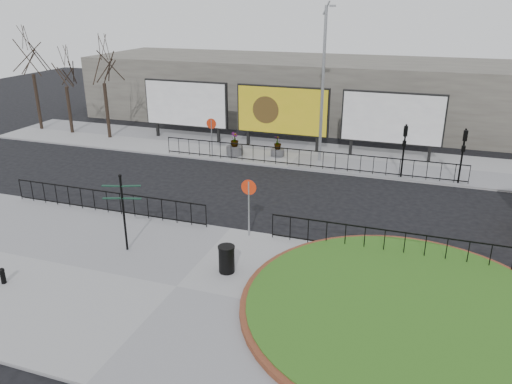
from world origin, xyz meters
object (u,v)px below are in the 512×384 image
at_px(billboard_mid, 282,111).
at_px(litter_bin, 227,259).
at_px(planter_a, 235,148).
at_px(bollard, 3,275).
at_px(planter_b, 278,149).
at_px(fingerpost_sign, 123,205).
at_px(lamp_post, 323,83).

distance_m(billboard_mid, litter_bin, 16.82).
xyz_separation_m(billboard_mid, planter_a, (-2.36, -2.63, -2.00)).
relative_size(billboard_mid, bollard, 10.45).
distance_m(litter_bin, planter_a, 14.76).
bearing_deg(planter_b, bollard, -104.48).
bearing_deg(fingerpost_sign, litter_bin, -18.77).
bearing_deg(fingerpost_sign, lamp_post, 57.24).
xyz_separation_m(lamp_post, litter_bin, (-0.24, -14.50, -4.19)).
xyz_separation_m(fingerpost_sign, planter_a, (-0.74, 13.53, -1.43)).
height_order(lamp_post, planter_b, lamp_post).
bearing_deg(litter_bin, planter_b, 99.64).
bearing_deg(planter_b, fingerpost_sign, -97.70).
bearing_deg(bollard, litter_bin, 24.93).
height_order(billboard_mid, planter_a, billboard_mid).
height_order(bollard, planter_a, planter_a).
height_order(fingerpost_sign, bollard, fingerpost_sign).
distance_m(lamp_post, bollard, 19.71).
bearing_deg(litter_bin, lamp_post, 89.03).
bearing_deg(fingerpost_sign, billboard_mid, 69.58).
distance_m(bollard, planter_a, 17.23).
height_order(lamp_post, litter_bin, lamp_post).
relative_size(fingerpost_sign, bollard, 5.32).
distance_m(billboard_mid, fingerpost_sign, 16.25).
relative_size(lamp_post, planter_a, 6.30).
bearing_deg(lamp_post, planter_a, -173.03).
relative_size(billboard_mid, fingerpost_sign, 1.97).
height_order(planter_a, planter_b, planter_a).
bearing_deg(fingerpost_sign, planter_b, 67.60).
relative_size(billboard_mid, litter_bin, 6.05).
bearing_deg(planter_b, litter_bin, -80.36).
bearing_deg(fingerpost_sign, bollard, -141.35).
height_order(lamp_post, fingerpost_sign, lamp_post).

